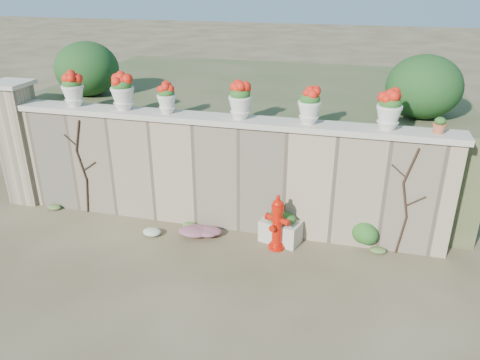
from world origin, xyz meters
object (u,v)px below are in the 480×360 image
(terracotta_pot, at_px, (439,126))
(fire_hydrant, at_px, (277,222))
(urn_pot_0, at_px, (73,90))
(planter_box, at_px, (281,228))

(terracotta_pot, bearing_deg, fire_hydrant, -166.00)
(fire_hydrant, xyz_separation_m, urn_pot_0, (-3.98, 0.59, 1.90))
(planter_box, xyz_separation_m, terracotta_pot, (2.35, 0.35, 1.95))
(planter_box, distance_m, terracotta_pot, 3.07)
(urn_pot_0, xyz_separation_m, terracotta_pot, (6.35, 0.00, -0.20))
(fire_hydrant, distance_m, terracotta_pot, 2.98)
(urn_pot_0, bearing_deg, planter_box, -4.98)
(fire_hydrant, relative_size, urn_pot_0, 1.61)
(fire_hydrant, xyz_separation_m, terracotta_pot, (2.37, 0.59, 1.71))
(planter_box, relative_size, terracotta_pot, 3.11)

